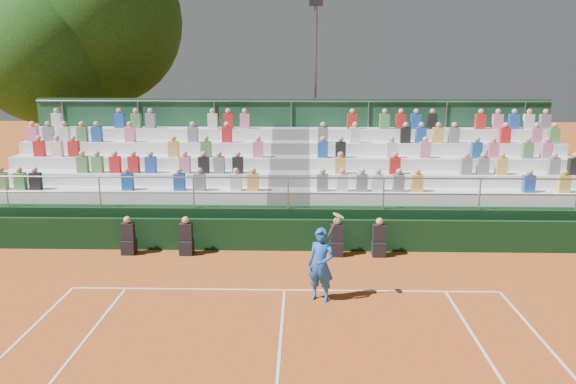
{
  "coord_description": "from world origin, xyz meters",
  "views": [
    {
      "loc": [
        0.43,
        -13.49,
        5.61
      ],
      "look_at": [
        0.0,
        3.5,
        1.8
      ],
      "focal_mm": 35.0,
      "sensor_mm": 36.0,
      "label": 1
    }
  ],
  "objects_px": {
    "tennis_player": "(321,265)",
    "tree_west": "(45,51)",
    "tree_east": "(96,21)",
    "floodlight_mast": "(315,81)"
  },
  "relations": [
    {
      "from": "tree_west",
      "to": "floodlight_mast",
      "type": "xyz_separation_m",
      "value": [
        12.3,
        -0.39,
        -1.34
      ]
    },
    {
      "from": "tree_east",
      "to": "floodlight_mast",
      "type": "distance_m",
      "value": 11.01
    },
    {
      "from": "tree_west",
      "to": "floodlight_mast",
      "type": "height_order",
      "value": "tree_west"
    },
    {
      "from": "tennis_player",
      "to": "floodlight_mast",
      "type": "relative_size",
      "value": 0.26
    },
    {
      "from": "tennis_player",
      "to": "tree_west",
      "type": "xyz_separation_m",
      "value": [
        -12.21,
        13.14,
        5.38
      ]
    },
    {
      "from": "tennis_player",
      "to": "tree_east",
      "type": "distance_m",
      "value": 19.3
    },
    {
      "from": "tennis_player",
      "to": "tree_east",
      "type": "relative_size",
      "value": 0.19
    },
    {
      "from": "floodlight_mast",
      "to": "tennis_player",
      "type": "bearing_deg",
      "value": -90.43
    },
    {
      "from": "tennis_player",
      "to": "tree_west",
      "type": "distance_m",
      "value": 18.72
    },
    {
      "from": "tennis_player",
      "to": "tree_west",
      "type": "relative_size",
      "value": 0.23
    }
  ]
}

